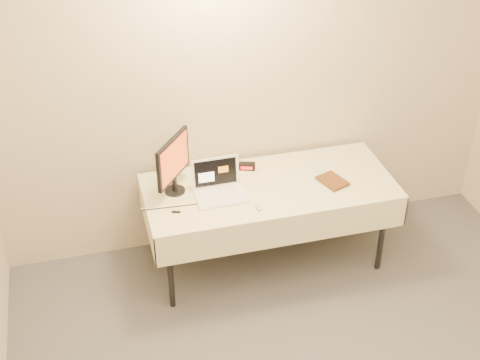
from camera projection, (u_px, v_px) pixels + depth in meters
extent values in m
cube|color=beige|center=(254.00, 84.00, 4.97)|extent=(4.00, 0.10, 2.70)
cylinder|color=black|center=(170.00, 270.00, 4.75)|extent=(0.04, 0.04, 0.69)
cylinder|color=black|center=(382.00, 233.00, 5.10)|extent=(0.04, 0.04, 0.69)
cylinder|color=black|center=(157.00, 221.00, 5.23)|extent=(0.04, 0.04, 0.69)
cylinder|color=black|center=(352.00, 191.00, 5.58)|extent=(0.04, 0.04, 0.69)
cube|color=gray|center=(269.00, 188.00, 4.96)|extent=(1.80, 0.75, 0.04)
cube|color=beige|center=(270.00, 186.00, 4.95)|extent=(1.86, 0.81, 0.01)
cube|color=beige|center=(286.00, 232.00, 4.70)|extent=(1.86, 0.01, 0.25)
cube|color=beige|center=(255.00, 172.00, 5.34)|extent=(1.86, 0.01, 0.25)
cube|color=beige|center=(147.00, 219.00, 4.82)|extent=(0.01, 0.81, 0.25)
cube|color=beige|center=(382.00, 182.00, 5.22)|extent=(0.01, 0.81, 0.25)
cube|color=white|center=(220.00, 197.00, 4.81)|extent=(0.36, 0.25, 0.02)
cube|color=white|center=(215.00, 172.00, 4.85)|extent=(0.35, 0.05, 0.23)
cube|color=black|center=(215.00, 172.00, 4.85)|extent=(0.31, 0.04, 0.20)
cylinder|color=black|center=(175.00, 191.00, 4.87)|extent=(0.21, 0.21, 0.01)
cube|color=black|center=(175.00, 184.00, 4.84)|extent=(0.04, 0.04, 0.11)
cube|color=black|center=(173.00, 159.00, 4.72)|extent=(0.28, 0.35, 0.32)
cube|color=#E6541B|center=(173.00, 159.00, 4.72)|extent=(0.24, 0.31, 0.28)
imported|color=brown|center=(325.00, 173.00, 4.88)|extent=(0.16, 0.07, 0.22)
cube|color=black|center=(247.00, 166.00, 5.12)|extent=(0.14, 0.09, 0.05)
cube|color=#FF0E0C|center=(247.00, 168.00, 5.09)|extent=(0.08, 0.03, 0.02)
ellipsoid|color=#BABABD|center=(258.00, 207.00, 4.70)|extent=(0.04, 0.08, 0.02)
cube|color=#AAD6AC|center=(322.00, 174.00, 5.07)|extent=(0.15, 0.27, 0.00)
cube|color=black|center=(176.00, 212.00, 4.66)|extent=(0.06, 0.04, 0.01)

